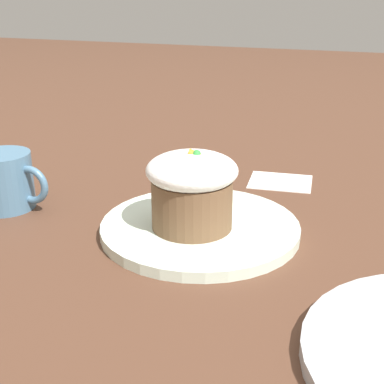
% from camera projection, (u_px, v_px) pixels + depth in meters
% --- Properties ---
extents(ground_plane, '(4.00, 4.00, 0.00)m').
position_uv_depth(ground_plane, '(200.00, 233.00, 0.65)').
color(ground_plane, '#513323').
extents(dessert_plate, '(0.24, 0.24, 0.01)m').
position_uv_depth(dessert_plate, '(200.00, 228.00, 0.64)').
color(dessert_plate, silver).
rests_on(dessert_plate, ground_plane).
extents(carrot_cake, '(0.11, 0.11, 0.10)m').
position_uv_depth(carrot_cake, '(192.00, 188.00, 0.61)').
color(carrot_cake, brown).
rests_on(carrot_cake, dessert_plate).
extents(spoon, '(0.04, 0.13, 0.01)m').
position_uv_depth(spoon, '(210.00, 220.00, 0.64)').
color(spoon, silver).
rests_on(spoon, dessert_plate).
extents(coffee_cup, '(0.11, 0.08, 0.08)m').
position_uv_depth(coffee_cup, '(5.00, 181.00, 0.71)').
color(coffee_cup, teal).
rests_on(coffee_cup, ground_plane).
extents(paper_napkin, '(0.10, 0.09, 0.00)m').
position_uv_depth(paper_napkin, '(280.00, 181.00, 0.81)').
color(paper_napkin, white).
rests_on(paper_napkin, ground_plane).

